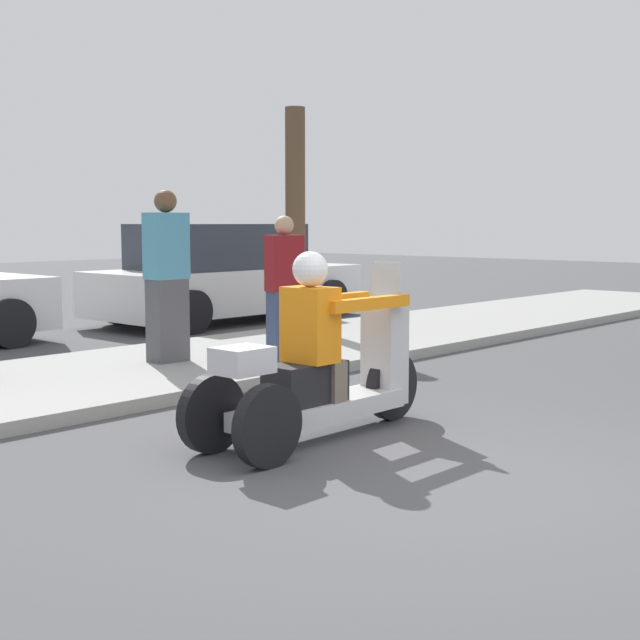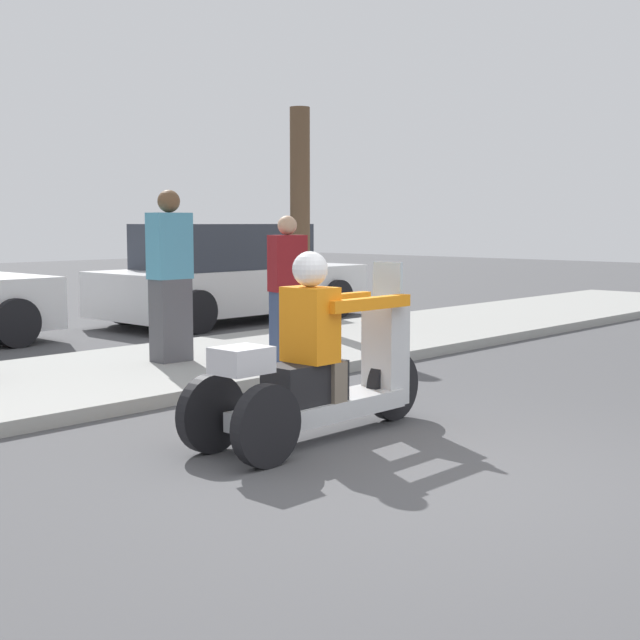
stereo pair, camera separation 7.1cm
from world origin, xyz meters
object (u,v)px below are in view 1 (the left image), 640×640
spectator_by_tree (284,292)px  tree_trunk (295,219)px  motorcycle_trike (320,372)px  parked_car_lot_center (225,276)px  spectator_near_curb (167,279)px

spectator_by_tree → tree_trunk: (2.34, 2.09, 0.79)m
motorcycle_trike → parked_car_lot_center: size_ratio=0.48×
spectator_by_tree → parked_car_lot_center: bearing=55.5°
motorcycle_trike → spectator_by_tree: bearing=49.7°
spectator_near_curb → parked_car_lot_center: spectator_near_curb is taller
motorcycle_trike → tree_trunk: tree_trunk is taller
motorcycle_trike → spectator_by_tree: size_ratio=1.44×
parked_car_lot_center → tree_trunk: 2.37m
spectator_by_tree → parked_car_lot_center: size_ratio=0.33×
spectator_near_curb → tree_trunk: bearing=20.0°
spectator_near_curb → spectator_by_tree: bearing=-48.2°
spectator_near_curb → spectator_by_tree: spectator_near_curb is taller
spectator_by_tree → tree_trunk: tree_trunk is taller
motorcycle_trike → spectator_near_curb: bearing=71.4°
parked_car_lot_center → motorcycle_trike: bearing=-126.7°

